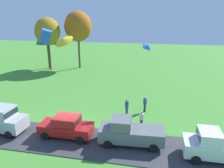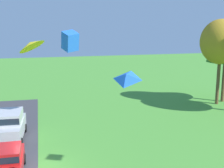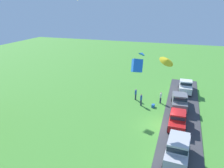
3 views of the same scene
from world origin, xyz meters
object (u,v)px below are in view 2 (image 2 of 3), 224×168
Objects in this scene: tree_far_left at (221,42)px; car_sedan_by_flagpole at (7,161)px; car_suv_near_entrance at (10,125)px; kite_box_low_drifter at (70,41)px; kite_delta_high_right at (31,45)px; kite_diamond_topmost at (126,78)px.

car_sedan_by_flagpole is at bearing -60.51° from tree_far_left.
car_suv_near_entrance is at bearing -177.43° from car_sedan_by_flagpole.
tree_far_left is at bearing 116.90° from kite_box_low_drifter.
kite_delta_high_right is 7.74m from kite_diamond_topmost.
tree_far_left reaches higher than car_sedan_by_flagpole.
kite_box_low_drifter reaches higher than car_suv_near_entrance.
kite_box_low_drifter is at bearing 128.55° from car_sedan_by_flagpole.
kite_box_low_drifter is (-3.39, 4.26, 6.78)m from car_sedan_by_flagpole.
car_sedan_by_flagpole is 0.47× the size of tree_far_left.
car_sedan_by_flagpole is (6.04, 0.27, -0.25)m from car_suv_near_entrance.
kite_box_low_drifter reaches higher than car_sedan_by_flagpole.
kite_diamond_topmost is 0.73× the size of kite_box_low_drifter.
tree_far_left is 19.04m from kite_box_low_drifter.
tree_far_left is 23.98m from kite_diamond_topmost.
kite_delta_high_right is at bearing 19.85° from car_suv_near_entrance.
car_sedan_by_flagpole is 25.06m from tree_far_left.
kite_box_low_drifter is (-9.54, -1.29, 0.85)m from kite_diamond_topmost.
car_suv_near_entrance is 1.07× the size of car_sedan_by_flagpole.
car_suv_near_entrance is at bearing -120.27° from kite_box_low_drifter.
car_sedan_by_flagpole is 4.89× the size of kite_diamond_topmost.
kite_box_low_drifter is (8.60, -16.96, 0.95)m from tree_far_left.
kite_delta_high_right is 3.83m from kite_box_low_drifter.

